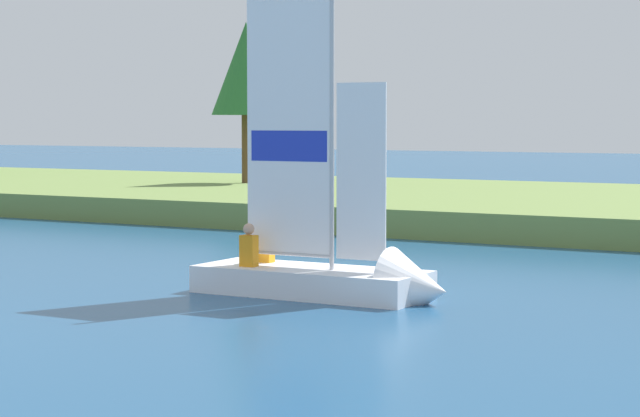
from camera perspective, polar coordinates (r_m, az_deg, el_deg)
The scene contains 3 objects.
shore_bank at distance 38.25m, azimuth 7.76°, elevation 0.18°, with size 80.00×15.62×0.75m, color olive.
shoreline_tree_midleft at distance 44.09m, azimuth -3.52°, elevation 6.60°, with size 2.55×2.55×5.87m.
sailboat at distance 20.50m, azimuth 1.33°, elevation -3.11°, with size 4.60×1.56×6.09m.
Camera 1 is at (14.49, -10.07, 3.03)m, focal length 67.45 mm.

